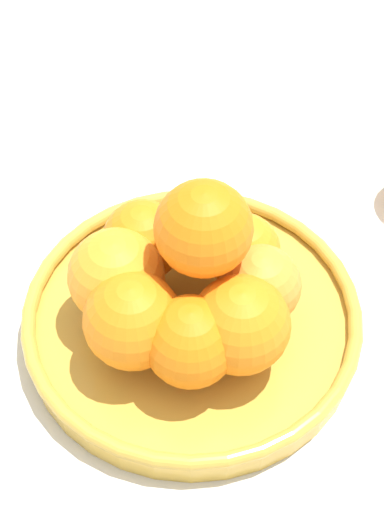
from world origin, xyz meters
name	(u,v)px	position (x,y,z in m)	size (l,w,h in m)	color
ground_plane	(192,332)	(0.00, 0.00, 0.00)	(4.00, 4.00, 0.00)	silver
fruit_bowl	(192,320)	(0.00, 0.00, 0.02)	(0.29, 0.29, 0.03)	gold
orange_pile	(187,280)	(0.00, -0.01, 0.08)	(0.19, 0.19, 0.14)	orange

